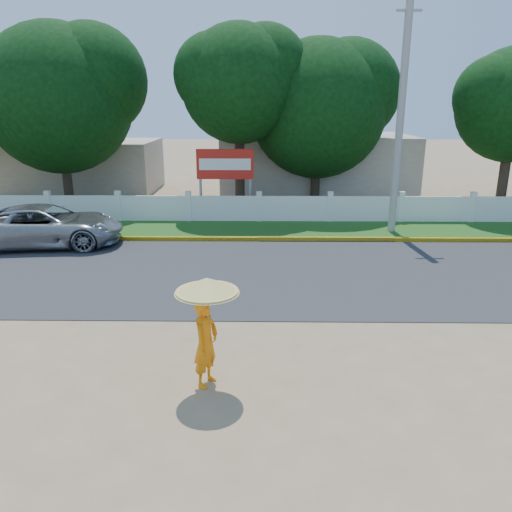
{
  "coord_description": "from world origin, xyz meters",
  "views": [
    {
      "loc": [
        0.17,
        -9.62,
        4.9
      ],
      "look_at": [
        0.0,
        2.0,
        1.3
      ],
      "focal_mm": 35.0,
      "sensor_mm": 36.0,
      "label": 1
    }
  ],
  "objects": [
    {
      "name": "tree_row",
      "position": [
        2.69,
        14.31,
        5.17
      ],
      "size": [
        36.9,
        7.91,
        9.61
      ],
      "color": "#473828",
      "rests_on": "ground"
    },
    {
      "name": "building_near",
      "position": [
        3.0,
        18.0,
        1.6
      ],
      "size": [
        10.0,
        6.0,
        3.2
      ],
      "primitive_type": "cube",
      "color": "#B7AD99",
      "rests_on": "ground"
    },
    {
      "name": "ground",
      "position": [
        0.0,
        0.0,
        0.0
      ],
      "size": [
        120.0,
        120.0,
        0.0
      ],
      "primitive_type": "plane",
      "color": "#9E8460",
      "rests_on": "ground"
    },
    {
      "name": "monk_with_parasol",
      "position": [
        -0.81,
        -1.66,
        1.33
      ],
      "size": [
        1.12,
        1.12,
        2.04
      ],
      "color": "orange",
      "rests_on": "ground"
    },
    {
      "name": "curb",
      "position": [
        0.0,
        8.05,
        0.08
      ],
      "size": [
        40.0,
        0.18,
        0.16
      ],
      "primitive_type": "cube",
      "color": "yellow",
      "rests_on": "ground"
    },
    {
      "name": "fence",
      "position": [
        0.0,
        11.2,
        0.55
      ],
      "size": [
        40.0,
        0.1,
        1.1
      ],
      "primitive_type": "cube",
      "color": "silver",
      "rests_on": "ground"
    },
    {
      "name": "building_far",
      "position": [
        -10.0,
        19.0,
        1.4
      ],
      "size": [
        8.0,
        5.0,
        2.8
      ],
      "primitive_type": "cube",
      "color": "#B7AD99",
      "rests_on": "ground"
    },
    {
      "name": "billboard",
      "position": [
        -1.5,
        12.3,
        2.14
      ],
      "size": [
        2.5,
        0.13,
        2.95
      ],
      "color": "gray",
      "rests_on": "ground"
    },
    {
      "name": "grass_verge",
      "position": [
        0.0,
        9.75,
        0.01
      ],
      "size": [
        60.0,
        3.5,
        0.03
      ],
      "primitive_type": "cube",
      "color": "#2D601E",
      "rests_on": "ground"
    },
    {
      "name": "road",
      "position": [
        0.0,
        4.5,
        0.01
      ],
      "size": [
        60.0,
        7.0,
        0.02
      ],
      "primitive_type": "cube",
      "color": "#38383A",
      "rests_on": "ground"
    },
    {
      "name": "utility_pole",
      "position": [
        5.22,
        9.53,
        4.37
      ],
      "size": [
        0.28,
        0.28,
        8.74
      ],
      "primitive_type": "cylinder",
      "color": "gray",
      "rests_on": "ground"
    },
    {
      "name": "vehicle",
      "position": [
        -7.48,
        7.34,
        0.73
      ],
      "size": [
        5.48,
        3.03,
        1.45
      ],
      "primitive_type": "imported",
      "rotation": [
        0.0,
        0.0,
        1.69
      ],
      "color": "gray",
      "rests_on": "ground"
    }
  ]
}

